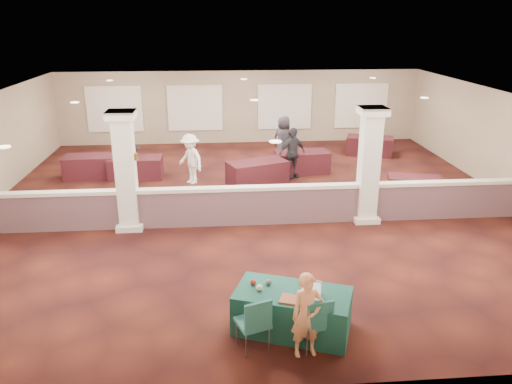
{
  "coord_description": "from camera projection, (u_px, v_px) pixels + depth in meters",
  "views": [
    {
      "loc": [
        -1.14,
        -14.21,
        5.44
      ],
      "look_at": [
        -0.12,
        -2.0,
        1.11
      ],
      "focal_mm": 35.0,
      "sensor_mm": 36.0,
      "label": 1
    }
  ],
  "objects": [
    {
      "name": "yarn_grey",
      "position": [
        268.0,
        282.0,
        9.13
      ],
      "size": [
        0.11,
        0.11,
        0.11
      ],
      "primitive_type": "sphere",
      "color": "#535359",
      "rests_on": "near_table"
    },
    {
      "name": "attendee_d",
      "position": [
        283.0,
        139.0,
        19.38
      ],
      "size": [
        1.02,
        0.91,
        1.83
      ],
      "primitive_type": "imported",
      "rotation": [
        0.0,
        0.0,
        2.55
      ],
      "color": "black",
      "rests_on": "ground"
    },
    {
      "name": "conf_chair_side",
      "position": [
        255.0,
        320.0,
        8.39
      ],
      "size": [
        0.65,
        0.66,
        1.03
      ],
      "rotation": [
        0.0,
        0.0,
        0.34
      ],
      "color": "#1E5859",
      "rests_on": "ground"
    },
    {
      "name": "ground",
      "position": [
        255.0,
        204.0,
        15.26
      ],
      "size": [
        16.0,
        16.0,
        0.0
      ],
      "primitive_type": "plane",
      "color": "#401810",
      "rests_on": "ground"
    },
    {
      "name": "sconce_right",
      "position": [
        136.0,
        157.0,
        12.93
      ],
      "size": [
        0.12,
        0.12,
        0.18
      ],
      "color": "brown",
      "rests_on": "column_left"
    },
    {
      "name": "laptop_screen",
      "position": [
        312.0,
        286.0,
        8.84
      ],
      "size": [
        0.34,
        0.14,
        0.24
      ],
      "primitive_type": "cube",
      "rotation": [
        0.0,
        0.0,
        -0.36
      ],
      "color": "silver",
      "rests_on": "near_table"
    },
    {
      "name": "column_left",
      "position": [
        126.0,
        170.0,
        13.03
      ],
      "size": [
        0.72,
        0.72,
        3.2
      ],
      "color": "silver",
      "rests_on": "ground"
    },
    {
      "name": "laptop_base",
      "position": [
        310.0,
        296.0,
        8.77
      ],
      "size": [
        0.42,
        0.36,
        0.02
      ],
      "primitive_type": "cube",
      "rotation": [
        0.0,
        0.0,
        -0.36
      ],
      "color": "silver",
      "rests_on": "near_table"
    },
    {
      "name": "attendee_c",
      "position": [
        292.0,
        153.0,
        17.52
      ],
      "size": [
        1.17,
        0.91,
        1.8
      ],
      "primitive_type": "imported",
      "rotation": [
        0.0,
        0.0,
        0.45
      ],
      "color": "black",
      "rests_on": "ground"
    },
    {
      "name": "far_table_back_center",
      "position": [
        302.0,
        162.0,
        18.29
      ],
      "size": [
        2.02,
        1.17,
        0.78
      ],
      "primitive_type": "cube",
      "rotation": [
        0.0,
        0.0,
        0.11
      ],
      "color": "black",
      "rests_on": "ground"
    },
    {
      "name": "far_table_front_left",
      "position": [
        136.0,
        168.0,
        17.64
      ],
      "size": [
        1.85,
        0.93,
        0.75
      ],
      "primitive_type": "cube",
      "rotation": [
        0.0,
        0.0,
        -0.0
      ],
      "color": "black",
      "rests_on": "ground"
    },
    {
      "name": "scissors",
      "position": [
        330.0,
        307.0,
        8.45
      ],
      "size": [
        0.13,
        0.08,
        0.01
      ],
      "primitive_type": "cube",
      "rotation": [
        0.0,
        0.0,
        -0.36
      ],
      "color": "red",
      "rests_on": "near_table"
    },
    {
      "name": "attendee_b",
      "position": [
        191.0,
        159.0,
        16.91
      ],
      "size": [
        1.1,
        1.17,
        1.72
      ],
      "primitive_type": "imported",
      "rotation": [
        0.0,
        0.0,
        -0.87
      ],
      "color": "white",
      "rests_on": "ground"
    },
    {
      "name": "far_table_back_right",
      "position": [
        370.0,
        146.0,
        20.62
      ],
      "size": [
        2.06,
        1.49,
        0.75
      ],
      "primitive_type": "cube",
      "rotation": [
        0.0,
        0.0,
        -0.34
      ],
      "color": "black",
      "rests_on": "ground"
    },
    {
      "name": "wall_front",
      "position": [
        299.0,
        298.0,
        7.21
      ],
      "size": [
        16.0,
        0.04,
        3.2
      ],
      "primitive_type": "cube",
      "color": "#82735A",
      "rests_on": "ground"
    },
    {
      "name": "far_table_front_center",
      "position": [
        257.0,
        173.0,
        17.0
      ],
      "size": [
        2.19,
        1.62,
        0.8
      ],
      "primitive_type": "cube",
      "rotation": [
        0.0,
        0.0,
        0.36
      ],
      "color": "black",
      "rests_on": "ground"
    },
    {
      "name": "woman",
      "position": [
        307.0,
        315.0,
        8.27
      ],
      "size": [
        0.59,
        0.44,
        1.51
      ],
      "primitive_type": "imported",
      "rotation": [
        0.0,
        0.0,
        0.15
      ],
      "color": "#F9A46C",
      "rests_on": "ground"
    },
    {
      "name": "sconce_left",
      "position": [
        114.0,
        157.0,
        12.89
      ],
      "size": [
        0.12,
        0.12,
        0.18
      ],
      "color": "brown",
      "rests_on": "column_left"
    },
    {
      "name": "attendee_a",
      "position": [
        128.0,
        151.0,
        17.91
      ],
      "size": [
        0.92,
        0.62,
        1.76
      ],
      "primitive_type": "imported",
      "rotation": [
        0.0,
        0.0,
        0.19
      ],
      "color": "black",
      "rests_on": "ground"
    },
    {
      "name": "near_table",
      "position": [
        292.0,
        311.0,
        9.03
      ],
      "size": [
        2.28,
        1.68,
        0.79
      ],
      "primitive_type": "cube",
      "rotation": [
        0.0,
        0.0,
        -0.36
      ],
      "color": "#0F3931",
      "rests_on": "ground"
    },
    {
      "name": "yarn_red",
      "position": [
        253.0,
        282.0,
        9.13
      ],
      "size": [
        0.11,
        0.11,
        0.11
      ],
      "primitive_type": "sphere",
      "color": "maroon",
      "rests_on": "near_table"
    },
    {
      "name": "partition_wall",
      "position": [
        259.0,
        204.0,
        13.66
      ],
      "size": [
        15.6,
        0.28,
        1.1
      ],
      "color": "#5E3F4A",
      "rests_on": "ground"
    },
    {
      "name": "far_table_back_left",
      "position": [
        93.0,
        167.0,
        17.7
      ],
      "size": [
        2.01,
        1.08,
        0.8
      ],
      "primitive_type": "cube",
      "rotation": [
        0.0,
        0.0,
        0.05
      ],
      "color": "black",
      "rests_on": "ground"
    },
    {
      "name": "far_table_front_right",
      "position": [
        414.0,
        187.0,
        15.83
      ],
      "size": [
        1.79,
        1.22,
        0.66
      ],
      "primitive_type": "cube",
      "rotation": [
        0.0,
        0.0,
        -0.27
      ],
      "color": "black",
      "rests_on": "ground"
    },
    {
      "name": "wall_back",
      "position": [
        240.0,
        107.0,
        22.24
      ],
      "size": [
        16.0,
        0.04,
        3.2
      ],
      "primitive_type": "cube",
      "color": "#82735A",
      "rests_on": "ground"
    },
    {
      "name": "yarn_cream",
      "position": [
        259.0,
        288.0,
        8.94
      ],
      "size": [
        0.12,
        0.12,
        0.12
      ],
      "primitive_type": "sphere",
      "color": "beige",
      "rests_on": "near_table"
    },
    {
      "name": "screen_glow",
      "position": [
        312.0,
        287.0,
        8.84
      ],
      "size": [
        0.3,
        0.12,
        0.2
      ],
      "primitive_type": "cube",
      "rotation": [
        0.0,
        0.0,
        -0.36
      ],
      "color": "silver",
      "rests_on": "near_table"
    },
    {
      "name": "ceiling",
      "position": [
        254.0,
        99.0,
        14.19
      ],
      "size": [
        16.0,
        16.0,
        0.02
      ],
      "primitive_type": "cube",
      "color": "silver",
      "rests_on": "wall_back"
    },
    {
      "name": "column_right",
      "position": [
        369.0,
        164.0,
        13.54
      ],
      "size": [
        0.72,
        0.72,
        3.2
      ],
      "color": "silver",
      "rests_on": "ground"
    },
    {
      "name": "knitting",
      "position": [
        293.0,
        300.0,
        8.64
      ],
      "size": [
        0.52,
        0.45,
        0.03
      ],
      "primitive_type": "cube",
      "rotation": [
        0.0,
        0.0,
        -0.36
      ],
      "color": "#CE5121",
      "rests_on": "near_table"
    },
    {
      "name": "conf_chair_main",
      "position": [
        316.0,
        320.0,
        8.43
      ],
      "size": [
        0.6,
        0.6,
        1.0
      ],
      "rotation": [
        0.0,
        0.0,
        0.22
      ],
      "color": "#1E5859",
      "rests_on": "ground"
    }
  ]
}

